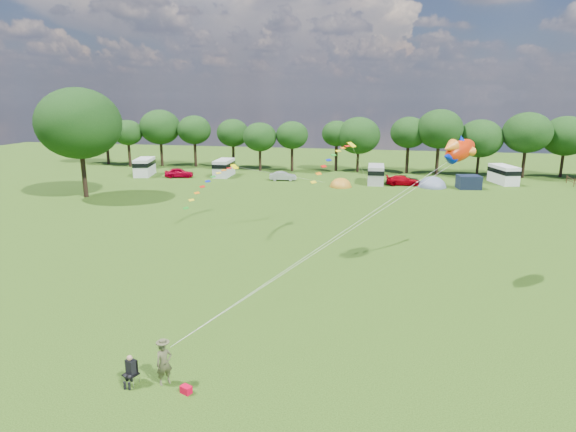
% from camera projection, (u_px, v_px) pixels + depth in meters
% --- Properties ---
extents(ground_plane, '(180.00, 180.00, 0.00)m').
position_uv_depth(ground_plane, '(259.00, 317.00, 27.43)').
color(ground_plane, black).
rests_on(ground_plane, ground).
extents(tree_line, '(102.98, 10.98, 10.27)m').
position_uv_depth(tree_line, '(381.00, 134.00, 77.00)').
color(tree_line, black).
rests_on(tree_line, ground).
extents(big_tree, '(10.00, 10.00, 13.28)m').
position_uv_depth(big_tree, '(79.00, 124.00, 57.83)').
color(big_tree, black).
rests_on(big_tree, ground).
extents(car_a, '(4.71, 2.92, 1.46)m').
position_uv_depth(car_a, '(179.00, 173.00, 74.05)').
color(car_a, '#B0001E').
rests_on(car_a, ground).
extents(car_b, '(3.89, 2.00, 1.31)m').
position_uv_depth(car_b, '(283.00, 176.00, 71.46)').
color(car_b, '#9EA2A8').
rests_on(car_b, ground).
extents(car_c, '(4.63, 2.22, 1.35)m').
position_uv_depth(car_c, '(403.00, 180.00, 67.65)').
color(car_c, '#B3000C').
rests_on(car_c, ground).
extents(car_d, '(4.94, 3.08, 1.25)m').
position_uv_depth(car_d, '(405.00, 180.00, 68.33)').
color(car_d, black).
rests_on(car_d, ground).
extents(campervan_a, '(3.64, 5.92, 2.70)m').
position_uv_depth(campervan_a, '(145.00, 166.00, 75.85)').
color(campervan_a, silver).
rests_on(campervan_a, ground).
extents(campervan_b, '(2.53, 5.40, 2.59)m').
position_uv_depth(campervan_b, '(224.00, 167.00, 75.19)').
color(campervan_b, silver).
rests_on(campervan_b, ground).
extents(campervan_c, '(2.40, 5.34, 2.59)m').
position_uv_depth(campervan_c, '(376.00, 174.00, 68.99)').
color(campervan_c, '#B3B2B4').
rests_on(campervan_c, ground).
extents(campervan_d, '(3.65, 5.69, 2.59)m').
position_uv_depth(campervan_d, '(503.00, 174.00, 68.87)').
color(campervan_d, white).
rests_on(campervan_d, ground).
extents(tent_orange, '(3.09, 3.38, 2.41)m').
position_uv_depth(tent_orange, '(341.00, 187.00, 66.67)').
color(tent_orange, '#BD7C20').
rests_on(tent_orange, ground).
extents(tent_greyblue, '(3.86, 4.23, 2.87)m').
position_uv_depth(tent_greyblue, '(432.00, 187.00, 66.49)').
color(tent_greyblue, slate).
rests_on(tent_greyblue, ground).
extents(awning_navy, '(3.28, 2.83, 1.82)m').
position_uv_depth(awning_navy, '(469.00, 182.00, 65.06)').
color(awning_navy, black).
rests_on(awning_navy, ground).
extents(kite_flyer, '(0.84, 0.84, 1.97)m').
position_uv_depth(kite_flyer, '(164.00, 363.00, 20.89)').
color(kite_flyer, '#4B4C30').
rests_on(kite_flyer, ground).
extents(camp_chair, '(0.73, 0.75, 1.41)m').
position_uv_depth(camp_chair, '(131.00, 367.00, 20.90)').
color(camp_chair, '#99999E').
rests_on(camp_chair, ground).
extents(kite_bag, '(0.55, 0.47, 0.33)m').
position_uv_depth(kite_bag, '(186.00, 390.00, 20.40)').
color(kite_bag, red).
rests_on(kite_bag, ground).
extents(fish_kite, '(2.99, 3.57, 1.99)m').
position_uv_depth(fish_kite, '(458.00, 151.00, 30.84)').
color(fish_kite, '#BF2303').
rests_on(fish_kite, ground).
extents(streamer_kite_b, '(4.27, 4.79, 3.83)m').
position_uv_depth(streamer_kite_b, '(215.00, 180.00, 47.25)').
color(streamer_kite_b, '#FBF300').
rests_on(streamer_kite_b, ground).
extents(streamer_kite_c, '(3.15, 5.06, 2.83)m').
position_uv_depth(streamer_kite_c, '(337.00, 156.00, 38.99)').
color(streamer_kite_c, yellow).
rests_on(streamer_kite_c, ground).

